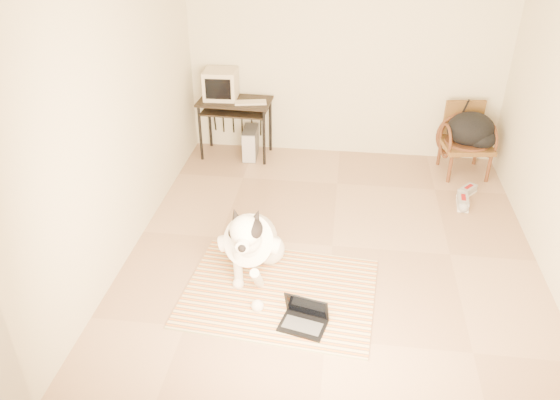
% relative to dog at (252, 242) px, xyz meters
% --- Properties ---
extents(floor, '(4.50, 4.50, 0.00)m').
position_rel_dog_xyz_m(floor, '(0.73, 0.53, -0.35)').
color(floor, tan).
rests_on(floor, ground).
extents(wall_back, '(4.50, 0.00, 4.50)m').
position_rel_dog_xyz_m(wall_back, '(0.73, 2.78, 1.00)').
color(wall_back, beige).
rests_on(wall_back, floor).
extents(wall_front, '(4.50, 0.00, 4.50)m').
position_rel_dog_xyz_m(wall_front, '(0.73, -1.72, 1.00)').
color(wall_front, beige).
rests_on(wall_front, floor).
extents(wall_left, '(0.00, 4.50, 4.50)m').
position_rel_dog_xyz_m(wall_left, '(-1.27, 0.53, 1.00)').
color(wall_left, beige).
rests_on(wall_left, floor).
extents(rug, '(1.79, 1.42, 0.02)m').
position_rel_dog_xyz_m(rug, '(0.29, -0.27, -0.34)').
color(rug, orange).
rests_on(rug, floor).
extents(dog, '(0.59, 1.21, 0.88)m').
position_rel_dog_xyz_m(dog, '(0.00, 0.00, 0.00)').
color(dog, white).
rests_on(dog, rug).
extents(laptop, '(0.43, 0.35, 0.26)m').
position_rel_dog_xyz_m(laptop, '(0.55, -0.64, -0.27)').
color(laptop, black).
rests_on(laptop, rug).
extents(computer_desk, '(0.95, 0.56, 0.77)m').
position_rel_dog_xyz_m(computer_desk, '(-0.64, 2.48, 0.31)').
color(computer_desk, black).
rests_on(computer_desk, floor).
extents(crt_monitor, '(0.42, 0.41, 0.37)m').
position_rel_dog_xyz_m(crt_monitor, '(-0.83, 2.56, 0.60)').
color(crt_monitor, beige).
rests_on(crt_monitor, computer_desk).
extents(desk_keyboard, '(0.42, 0.22, 0.03)m').
position_rel_dog_xyz_m(desk_keyboard, '(-0.42, 2.41, 0.43)').
color(desk_keyboard, beige).
rests_on(desk_keyboard, computer_desk).
extents(pc_tower, '(0.20, 0.43, 0.40)m').
position_rel_dog_xyz_m(pc_tower, '(-0.45, 2.46, -0.15)').
color(pc_tower, '#48484A').
rests_on(pc_tower, floor).
extents(rattan_chair, '(0.65, 0.63, 0.87)m').
position_rel_dog_xyz_m(rattan_chair, '(2.28, 2.39, 0.09)').
color(rattan_chair, brown).
rests_on(rattan_chair, floor).
extents(backpack, '(0.59, 0.47, 0.42)m').
position_rel_dog_xyz_m(backpack, '(2.32, 2.31, 0.24)').
color(backpack, black).
rests_on(backpack, rattan_chair).
extents(sneaker_left, '(0.15, 0.31, 0.10)m').
position_rel_dog_xyz_m(sneaker_left, '(2.17, 1.51, -0.30)').
color(sneaker_left, silver).
rests_on(sneaker_left, floor).
extents(sneaker_right, '(0.27, 0.29, 0.10)m').
position_rel_dog_xyz_m(sneaker_right, '(2.27, 1.79, -0.31)').
color(sneaker_right, silver).
rests_on(sneaker_right, floor).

